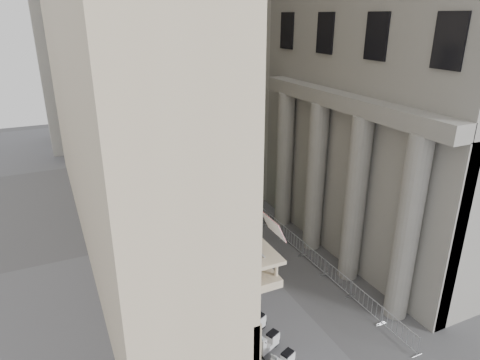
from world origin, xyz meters
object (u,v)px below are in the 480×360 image
object	(u,v)px
info_kiosk	(171,224)
street_lamp	(181,157)
security_tent	(162,170)
pedestrian_b	(202,180)
pedestrian_a	(209,195)

from	to	relation	value
info_kiosk	street_lamp	bearing A→B (deg)	38.31
security_tent	pedestrian_b	bearing A→B (deg)	13.67
security_tent	info_kiosk	size ratio (longest dim) A/B	1.97
pedestrian_a	street_lamp	bearing A→B (deg)	40.36
security_tent	info_kiosk	xyz separation A→B (m)	(-1.31, -6.76, -1.68)
street_lamp	pedestrian_a	world-z (taller)	street_lamp
pedestrian_a	pedestrian_b	xyz separation A→B (m)	(0.66, 3.52, 0.06)
info_kiosk	pedestrian_b	bearing A→B (deg)	34.45
info_kiosk	pedestrian_b	world-z (taller)	info_kiosk
pedestrian_a	security_tent	bearing A→B (deg)	-14.71
security_tent	street_lamp	bearing A→B (deg)	-78.34
security_tent	pedestrian_a	distance (m)	4.53
security_tent	info_kiosk	distance (m)	7.09
street_lamp	info_kiosk	world-z (taller)	street_lamp
info_kiosk	pedestrian_a	world-z (taller)	info_kiosk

